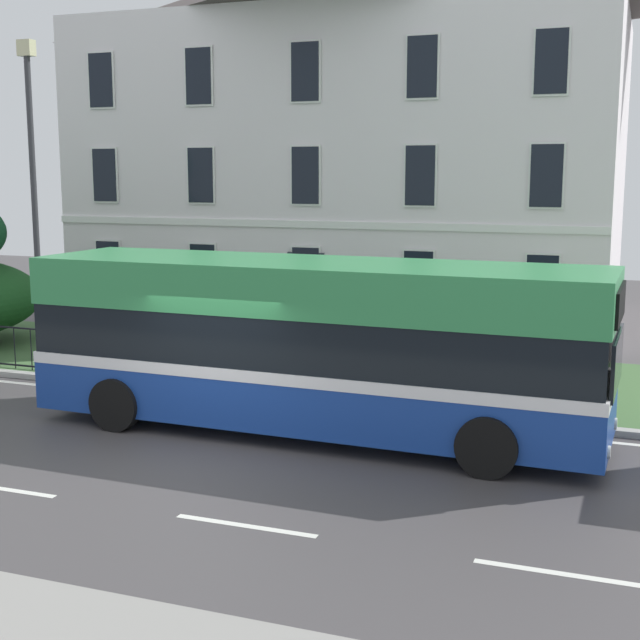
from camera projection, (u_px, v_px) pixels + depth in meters
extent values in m
cube|color=#454143|center=(179.00, 468.00, 13.88)|extent=(60.00, 56.00, 0.06)
cube|color=silver|center=(271.00, 408.00, 17.25)|extent=(54.00, 0.14, 0.01)
cube|color=silver|center=(246.00, 526.00, 11.53)|extent=(2.00, 0.12, 0.01)
cube|color=silver|center=(560.00, 573.00, 10.16)|extent=(2.00, 0.12, 0.01)
cube|color=#9E9E99|center=(281.00, 400.00, 17.68)|extent=(57.00, 0.24, 0.12)
cube|color=#426639|center=(329.00, 370.00, 20.36)|extent=(57.00, 5.57, 0.12)
cube|color=white|center=(358.00, 168.00, 29.05)|extent=(16.44, 9.56, 9.13)
cube|color=white|center=(306.00, 224.00, 24.87)|extent=(16.44, 0.06, 0.20)
cube|color=#2D333D|center=(306.00, 291.00, 25.17)|extent=(1.10, 0.06, 2.20)
cube|color=white|center=(109.00, 267.00, 27.35)|extent=(0.91, 0.04, 1.68)
cube|color=black|center=(108.00, 267.00, 27.34)|extent=(0.81, 0.03, 1.58)
cube|color=white|center=(203.00, 271.00, 26.23)|extent=(0.91, 0.04, 1.68)
cube|color=black|center=(203.00, 271.00, 26.21)|extent=(0.81, 0.03, 1.58)
cube|color=white|center=(306.00, 275.00, 25.10)|extent=(0.91, 0.04, 1.68)
cube|color=black|center=(305.00, 275.00, 25.08)|extent=(0.81, 0.03, 1.58)
cube|color=white|center=(418.00, 280.00, 23.97)|extent=(0.91, 0.04, 1.68)
cube|color=black|center=(418.00, 280.00, 23.95)|extent=(0.81, 0.03, 1.58)
cube|color=white|center=(542.00, 285.00, 22.84)|extent=(0.91, 0.04, 1.68)
cube|color=black|center=(542.00, 286.00, 22.82)|extent=(0.81, 0.03, 1.58)
cube|color=white|center=(105.00, 175.00, 26.89)|extent=(0.91, 0.04, 1.68)
cube|color=black|center=(104.00, 175.00, 26.87)|extent=(0.81, 0.03, 1.58)
cube|color=white|center=(201.00, 175.00, 25.76)|extent=(0.91, 0.04, 1.68)
cube|color=black|center=(200.00, 175.00, 25.74)|extent=(0.81, 0.03, 1.58)
cube|color=white|center=(305.00, 175.00, 24.63)|extent=(0.91, 0.04, 1.68)
cube|color=black|center=(305.00, 175.00, 24.61)|extent=(0.81, 0.03, 1.58)
cube|color=white|center=(420.00, 176.00, 23.50)|extent=(0.91, 0.04, 1.68)
cube|color=black|center=(420.00, 176.00, 23.49)|extent=(0.81, 0.03, 1.58)
cube|color=white|center=(547.00, 176.00, 22.38)|extent=(0.91, 0.04, 1.68)
cube|color=black|center=(546.00, 176.00, 22.36)|extent=(0.81, 0.03, 1.58)
cube|color=white|center=(101.00, 80.00, 26.42)|extent=(0.91, 0.04, 1.68)
cube|color=black|center=(101.00, 80.00, 26.40)|extent=(0.81, 0.03, 1.58)
cube|color=white|center=(199.00, 76.00, 25.29)|extent=(0.91, 0.04, 1.68)
cube|color=black|center=(198.00, 76.00, 25.27)|extent=(0.81, 0.03, 1.58)
cube|color=white|center=(305.00, 72.00, 24.17)|extent=(0.91, 0.04, 1.68)
cube|color=black|center=(305.00, 72.00, 24.15)|extent=(0.81, 0.03, 1.58)
cube|color=white|center=(422.00, 67.00, 23.04)|extent=(0.91, 0.04, 1.68)
cube|color=black|center=(422.00, 67.00, 23.02)|extent=(0.81, 0.03, 1.58)
cube|color=white|center=(551.00, 61.00, 21.91)|extent=(0.91, 0.04, 1.68)
cube|color=black|center=(551.00, 61.00, 21.89)|extent=(0.81, 0.03, 1.58)
cube|color=black|center=(183.00, 340.00, 18.58)|extent=(17.02, 0.04, 0.04)
cube|color=black|center=(184.00, 380.00, 18.72)|extent=(17.02, 0.04, 0.04)
cylinder|color=black|center=(15.00, 348.00, 20.15)|extent=(0.02, 0.02, 0.95)
cylinder|color=black|center=(31.00, 349.00, 20.00)|extent=(0.02, 0.02, 0.95)
cylinder|color=black|center=(48.00, 351.00, 19.84)|extent=(0.02, 0.02, 0.95)
cylinder|color=black|center=(65.00, 352.00, 19.68)|extent=(0.02, 0.02, 0.95)
cylinder|color=black|center=(82.00, 354.00, 19.52)|extent=(0.02, 0.02, 0.95)
cylinder|color=black|center=(100.00, 355.00, 19.37)|extent=(0.02, 0.02, 0.95)
cylinder|color=black|center=(118.00, 357.00, 19.21)|extent=(0.02, 0.02, 0.95)
cylinder|color=black|center=(136.00, 358.00, 19.05)|extent=(0.02, 0.02, 0.95)
cylinder|color=black|center=(155.00, 360.00, 18.89)|extent=(0.02, 0.02, 0.95)
cylinder|color=black|center=(174.00, 361.00, 18.73)|extent=(0.02, 0.02, 0.95)
cylinder|color=black|center=(193.00, 363.00, 18.58)|extent=(0.02, 0.02, 0.95)
cylinder|color=black|center=(212.00, 365.00, 18.42)|extent=(0.02, 0.02, 0.95)
cylinder|color=black|center=(232.00, 366.00, 18.26)|extent=(0.02, 0.02, 0.95)
cylinder|color=black|center=(253.00, 368.00, 18.10)|extent=(0.02, 0.02, 0.95)
cylinder|color=black|center=(273.00, 370.00, 17.95)|extent=(0.02, 0.02, 0.95)
cylinder|color=black|center=(294.00, 371.00, 17.79)|extent=(0.02, 0.02, 0.95)
cylinder|color=black|center=(315.00, 373.00, 17.63)|extent=(0.02, 0.02, 0.95)
cylinder|color=black|center=(337.00, 375.00, 17.47)|extent=(0.02, 0.02, 0.95)
cylinder|color=black|center=(359.00, 377.00, 17.31)|extent=(0.02, 0.02, 0.95)
cylinder|color=black|center=(381.00, 379.00, 17.16)|extent=(0.02, 0.02, 0.95)
cylinder|color=black|center=(404.00, 381.00, 17.00)|extent=(0.02, 0.02, 0.95)
cylinder|color=black|center=(428.00, 383.00, 16.84)|extent=(0.02, 0.02, 0.95)
cylinder|color=black|center=(451.00, 385.00, 16.68)|extent=(0.02, 0.02, 0.95)
cylinder|color=black|center=(476.00, 387.00, 16.53)|extent=(0.02, 0.02, 0.95)
cylinder|color=black|center=(500.00, 389.00, 16.37)|extent=(0.02, 0.02, 0.95)
cylinder|color=black|center=(526.00, 391.00, 16.21)|extent=(0.02, 0.02, 0.95)
cylinder|color=black|center=(551.00, 393.00, 16.05)|extent=(0.02, 0.02, 0.95)
cylinder|color=black|center=(577.00, 395.00, 15.89)|extent=(0.02, 0.02, 0.95)
cylinder|color=black|center=(604.00, 398.00, 15.74)|extent=(0.02, 0.02, 0.95)
cube|color=navy|center=(313.00, 390.00, 15.56)|extent=(10.12, 2.74, 1.00)
cube|color=white|center=(313.00, 365.00, 15.49)|extent=(10.15, 2.76, 0.20)
cube|color=black|center=(313.00, 336.00, 15.40)|extent=(10.04, 2.70, 0.95)
cube|color=#318A4C|center=(313.00, 286.00, 15.25)|extent=(10.12, 2.74, 0.84)
cube|color=black|center=(617.00, 362.00, 13.56)|extent=(0.11, 2.10, 0.87)
cube|color=black|center=(620.00, 304.00, 13.41)|extent=(0.10, 1.80, 0.54)
cylinder|color=silver|center=(616.00, 424.00, 14.50)|extent=(0.04, 0.20, 0.20)
cylinder|color=silver|center=(609.00, 452.00, 13.03)|extent=(0.04, 0.20, 0.20)
cylinder|color=black|center=(514.00, 408.00, 15.49)|extent=(0.97, 0.32, 0.96)
cylinder|color=black|center=(487.00, 447.00, 13.30)|extent=(0.97, 0.32, 0.96)
cylinder|color=black|center=(185.00, 376.00, 17.92)|extent=(0.97, 0.32, 0.96)
cylinder|color=black|center=(116.00, 404.00, 15.72)|extent=(0.97, 0.32, 0.96)
cylinder|color=#333338|center=(35.00, 212.00, 20.56)|extent=(0.14, 0.14, 7.04)
cube|color=beige|center=(26.00, 48.00, 19.95)|extent=(0.36, 0.24, 0.36)
cylinder|color=black|center=(315.00, 366.00, 18.14)|extent=(0.50, 0.50, 1.01)
ellipsoid|color=black|center=(315.00, 338.00, 18.04)|extent=(0.51, 0.51, 0.17)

